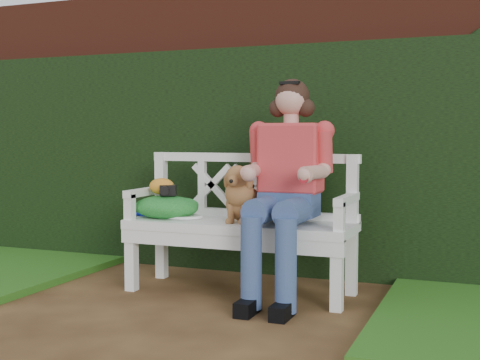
% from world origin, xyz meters
% --- Properties ---
extents(ground, '(60.00, 60.00, 0.00)m').
position_xyz_m(ground, '(0.00, 0.00, 0.00)').
color(ground, '#3A2312').
extents(brick_wall, '(10.00, 0.30, 2.20)m').
position_xyz_m(brick_wall, '(0.00, 1.90, 1.10)').
color(brick_wall, '#5A2416').
rests_on(brick_wall, ground).
extents(ivy_hedge, '(10.00, 0.18, 1.70)m').
position_xyz_m(ivy_hedge, '(0.00, 1.68, 0.85)').
color(ivy_hedge, '#1A3312').
rests_on(ivy_hedge, ground).
extents(garden_bench, '(1.64, 0.77, 0.48)m').
position_xyz_m(garden_bench, '(0.16, 1.00, 0.24)').
color(garden_bench, white).
rests_on(garden_bench, ground).
extents(seated_woman, '(0.81, 0.93, 1.38)m').
position_xyz_m(seated_woman, '(0.50, 0.98, 0.69)').
color(seated_woman, '#F5527A').
rests_on(seated_woman, ground).
extents(dog, '(0.29, 0.37, 0.38)m').
position_xyz_m(dog, '(0.19, 0.96, 0.67)').
color(dog, '#B3774F').
rests_on(dog, garden_bench).
extents(tennis_racket, '(0.58, 0.38, 0.03)m').
position_xyz_m(tennis_racket, '(-0.28, 0.98, 0.49)').
color(tennis_racket, white).
rests_on(tennis_racket, garden_bench).
extents(green_bag, '(0.46, 0.36, 0.16)m').
position_xyz_m(green_bag, '(-0.37, 0.96, 0.56)').
color(green_bag, '#2F823C').
rests_on(green_bag, garden_bench).
extents(camera_item, '(0.13, 0.12, 0.07)m').
position_xyz_m(camera_item, '(-0.35, 0.95, 0.67)').
color(camera_item, black).
rests_on(camera_item, green_bag).
extents(baseball_glove, '(0.21, 0.17, 0.11)m').
position_xyz_m(baseball_glove, '(-0.41, 0.98, 0.69)').
color(baseball_glove, orange).
rests_on(baseball_glove, green_bag).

